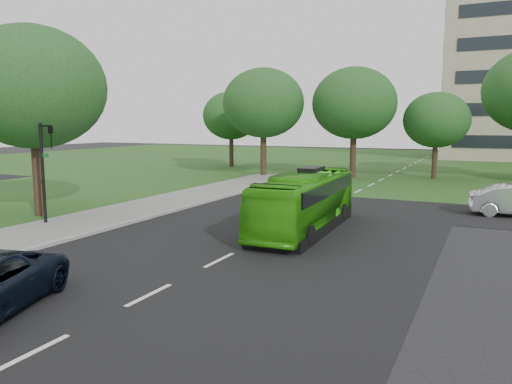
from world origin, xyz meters
TOP-DOWN VIEW (x-y plane):
  - ground at (0.00, 0.00)m, footprint 160.00×160.00m
  - street_surfaces at (-0.38, 22.75)m, footprint 120.00×120.00m
  - tree_park_a at (-10.30, 24.15)m, footprint 7.30×7.30m
  - tree_park_b at (-2.71, 26.64)m, footprint 7.38×7.38m
  - tree_park_c at (3.94, 28.79)m, footprint 5.62×5.62m
  - tree_park_f at (-17.64, 31.65)m, footprint 6.19×6.19m
  - tree_side_near at (-12.83, 1.50)m, footprint 7.34×7.34m
  - bus at (1.00, 4.06)m, footprint 2.56×9.48m
  - traffic_light at (-10.34, -0.23)m, footprint 0.84×0.22m

SIDE VIEW (x-z plane):
  - ground at x=0.00m, z-range 0.00..0.00m
  - street_surfaces at x=-0.38m, z-range -0.05..0.10m
  - bus at x=1.00m, z-range 0.00..2.62m
  - traffic_light at x=-10.34m, z-range 0.46..5.69m
  - tree_park_c at x=3.94m, z-range 1.33..8.80m
  - tree_park_f at x=-17.64m, z-range 1.49..9.75m
  - tree_park_b at x=-2.71m, z-range 1.69..11.37m
  - tree_park_a at x=-10.30m, z-range 1.73..11.44m
  - tree_side_near at x=-12.83m, z-range 1.74..11.50m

